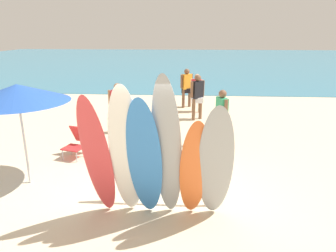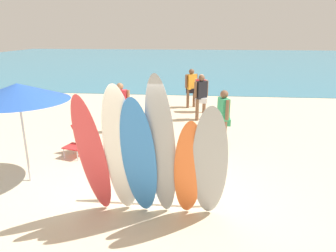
{
  "view_description": "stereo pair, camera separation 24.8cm",
  "coord_description": "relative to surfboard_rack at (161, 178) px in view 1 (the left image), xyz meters",
  "views": [
    {
      "loc": [
        0.48,
        -5.21,
        3.19
      ],
      "look_at": [
        0.0,
        2.06,
        0.93
      ],
      "focal_mm": 32.8,
      "sensor_mm": 36.0,
      "label": 1
    },
    {
      "loc": [
        0.73,
        -5.19,
        3.19
      ],
      "look_at": [
        0.0,
        2.06,
        0.93
      ],
      "focal_mm": 32.8,
      "sensor_mm": 36.0,
      "label": 2
    }
  ],
  "objects": [
    {
      "name": "ground",
      "position": [
        0.0,
        14.0,
        -0.53
      ],
      "size": [
        60.0,
        60.0,
        0.0
      ],
      "primitive_type": "plane",
      "color": "beige"
    },
    {
      "name": "ocean_water",
      "position": [
        0.0,
        30.39,
        -0.52
      ],
      "size": [
        60.0,
        40.0,
        0.02
      ],
      "primitive_type": "cube",
      "color": "teal",
      "rests_on": "ground"
    },
    {
      "name": "surfboard_rack",
      "position": [
        0.0,
        0.0,
        0.0
      ],
      "size": [
        2.29,
        0.07,
        0.71
      ],
      "color": "brown",
      "rests_on": "ground"
    },
    {
      "name": "surfboard_red_0",
      "position": [
        -0.99,
        -0.64,
        0.64
      ],
      "size": [
        0.54,
        0.88,
        2.34
      ],
      "primitive_type": "ellipsoid",
      "rotation": [
        0.33,
        0.0,
        -0.08
      ],
      "color": "#D13D42",
      "rests_on": "ground"
    },
    {
      "name": "surfboard_white_1",
      "position": [
        -0.5,
        -0.64,
        0.72
      ],
      "size": [
        0.63,
        1.01,
        2.52
      ],
      "primitive_type": "ellipsoid",
      "rotation": [
        0.35,
        0.0,
        0.09
      ],
      "color": "white",
      "rests_on": "ground"
    },
    {
      "name": "surfboard_blue_2",
      "position": [
        -0.2,
        -0.65,
        0.63
      ],
      "size": [
        0.6,
        0.9,
        2.32
      ],
      "primitive_type": "ellipsoid",
      "rotation": [
        0.34,
        0.0,
        -0.04
      ],
      "color": "#337AD1",
      "rests_on": "ground"
    },
    {
      "name": "surfboard_grey_3",
      "position": [
        0.17,
        -0.66,
        0.8
      ],
      "size": [
        0.55,
        0.97,
        2.66
      ],
      "primitive_type": "ellipsoid",
      "rotation": [
        0.32,
        0.0,
        -0.08
      ],
      "color": "#999EA3",
      "rests_on": "ground"
    },
    {
      "name": "surfboard_orange_4",
      "position": [
        0.61,
        -0.59,
        0.45
      ],
      "size": [
        0.55,
        0.85,
        1.97
      ],
      "primitive_type": "ellipsoid",
      "rotation": [
        0.36,
        0.0,
        0.08
      ],
      "color": "orange",
      "rests_on": "ground"
    },
    {
      "name": "surfboard_grey_5",
      "position": [
        0.94,
        -0.67,
        0.59
      ],
      "size": [
        0.62,
        1.01,
        2.24
      ],
      "primitive_type": "ellipsoid",
      "rotation": [
        0.4,
        0.0,
        -0.05
      ],
      "color": "#999EA3",
      "rests_on": "ground"
    },
    {
      "name": "beachgoer_by_water",
      "position": [
        0.83,
        7.12,
        0.36
      ],
      "size": [
        0.5,
        0.38,
        1.55
      ],
      "rotation": [
        0.0,
        0.0,
        2.56
      ],
      "color": "tan",
      "rests_on": "ground"
    },
    {
      "name": "beachgoer_photographing",
      "position": [
        1.44,
        3.25,
        0.41
      ],
      "size": [
        0.43,
        0.59,
        1.64
      ],
      "rotation": [
        0.0,
        0.0,
        5.03
      ],
      "color": "brown",
      "rests_on": "ground"
    },
    {
      "name": "beachgoer_near_rack",
      "position": [
        -1.75,
        4.22,
        0.4
      ],
      "size": [
        0.62,
        0.26,
        1.63
      ],
      "rotation": [
        0.0,
        0.0,
        3.13
      ],
      "color": "#9E704C",
      "rests_on": "ground"
    },
    {
      "name": "beachgoer_strolling",
      "position": [
        0.83,
        5.95,
        0.43
      ],
      "size": [
        0.51,
        0.44,
        1.68
      ],
      "rotation": [
        0.0,
        0.0,
        0.69
      ],
      "color": "brown",
      "rests_on": "ground"
    },
    {
      "name": "beachgoer_midbeach",
      "position": [
        0.42,
        7.88,
        0.43
      ],
      "size": [
        0.52,
        0.42,
        1.67
      ],
      "rotation": [
        0.0,
        0.0,
        0.65
      ],
      "color": "brown",
      "rests_on": "ground"
    },
    {
      "name": "beach_chair_red",
      "position": [
        -2.41,
        2.21,
        -0.11
      ],
      "size": [
        0.67,
        0.83,
        0.8
      ],
      "rotation": [
        0.0,
        0.0,
        -0.27
      ],
      "color": "#B7B7BC",
      "rests_on": "ground"
    },
    {
      "name": "beach_umbrella",
      "position": [
        -2.95,
        0.65,
        1.46
      ],
      "size": [
        2.06,
        2.06,
        2.18
      ],
      "color": "silver",
      "rests_on": "ground"
    }
  ]
}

